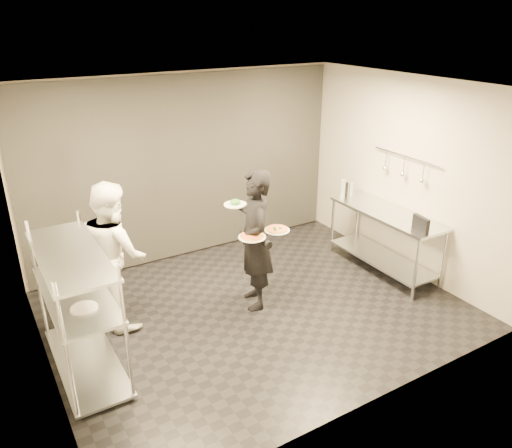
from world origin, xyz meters
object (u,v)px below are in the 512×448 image
pizza_plate_far (277,229)px  bottle_clear (351,189)px  chef (114,254)px  pos_monitor (421,224)px  prep_counter (385,231)px  bottle_green (343,189)px  waiter (255,241)px  salad_plate (235,203)px  pass_rack (78,305)px  bottle_dark (346,190)px  pizza_plate_near (252,236)px

pizza_plate_far → bottle_clear: pizza_plate_far is taller
chef → pos_monitor: chef is taller
prep_counter → bottle_green: size_ratio=6.39×
pizza_plate_far → pos_monitor: pizza_plate_far is taller
pos_monitor → bottle_green: bearing=100.2°
chef → bottle_clear: chef is taller
waiter → pos_monitor: 2.17m
salad_plate → bottle_green: (2.07, 0.36, -0.28)m
waiter → pass_rack: bearing=-68.3°
salad_plate → prep_counter: bearing=-11.2°
pass_rack → bottle_dark: 4.32m
pizza_plate_near → bottle_green: (2.10, 0.82, -0.01)m
prep_counter → salad_plate: salad_plate is taller
pizza_plate_near → salad_plate: salad_plate is taller
pass_rack → bottle_dark: (4.24, 0.80, 0.27)m
prep_counter → pos_monitor: pos_monitor is taller
pizza_plate_far → bottle_clear: 2.11m
pizza_plate_far → chef: bearing=157.0°
bottle_green → bottle_dark: bottle_green is taller
salad_plate → bottle_clear: (2.25, 0.36, -0.32)m
pizza_plate_near → bottle_clear: size_ratio=1.59×
bottle_dark → pos_monitor: bearing=-91.1°
bottle_green → pos_monitor: bearing=-88.7°
pos_monitor → bottle_dark: bearing=97.8°
pizza_plate_far → pos_monitor: size_ratio=1.11×
pizza_plate_far → bottle_clear: size_ratio=1.46×
prep_counter → pizza_plate_near: 2.30m
bottle_dark → chef: bearing=-178.8°
pizza_plate_far → salad_plate: size_ratio=1.07×
pass_rack → waiter: waiter is taller
pass_rack → bottle_green: (4.18, 0.80, 0.29)m
salad_plate → bottle_dark: bearing=9.6°
pizza_plate_near → bottle_dark: bottle_dark is taller
pizza_plate_near → salad_plate: size_ratio=1.16×
pass_rack → pos_monitor: 4.28m
bottle_clear → salad_plate: bearing=-170.9°
pizza_plate_near → bottle_green: 2.25m
pass_rack → pos_monitor: bearing=-9.7°
pizza_plate_far → bottle_dark: size_ratio=1.36×
pizza_plate_far → pos_monitor: (1.79, -0.67, -0.07)m
prep_counter → chef: bearing=169.0°
bottle_clear → bottle_dark: bearing=180.0°
pos_monitor → bottle_dark: (0.03, 1.52, 0.01)m
prep_counter → bottle_clear: size_ratio=8.53×
salad_plate → pizza_plate_near: bearing=-93.3°
pizza_plate_near → pos_monitor: bearing=-18.1°
pass_rack → waiter: 2.23m
chef → bottle_green: bearing=-95.8°
pass_rack → bottle_clear: bearing=10.5°
salad_plate → pos_monitor: 2.43m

